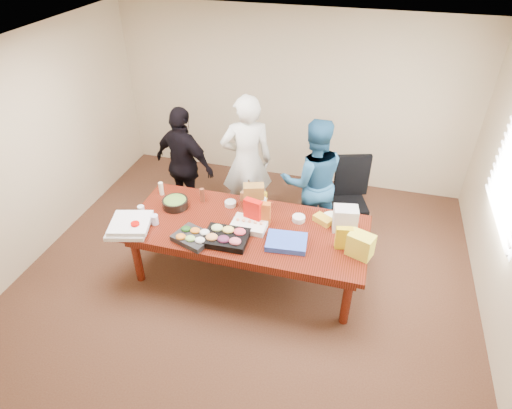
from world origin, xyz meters
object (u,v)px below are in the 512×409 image
(person_right, at_px, (313,181))
(sheet_cake, at_px, (249,225))
(person_center, at_px, (247,162))
(office_chair, at_px, (348,202))
(salad_bowl, at_px, (175,203))
(conference_table, at_px, (247,251))

(person_right, distance_m, sheet_cake, 1.16)
(person_center, relative_size, sheet_cake, 4.73)
(office_chair, distance_m, person_center, 1.47)
(office_chair, xyz_separation_m, person_right, (-0.48, -0.13, 0.32))
(office_chair, xyz_separation_m, salad_bowl, (-2.05, -0.98, 0.25))
(office_chair, relative_size, person_center, 0.57)
(person_right, height_order, salad_bowl, person_right)
(conference_table, height_order, person_right, person_right)
(office_chair, height_order, person_center, person_center)
(conference_table, height_order, salad_bowl, salad_bowl)
(salad_bowl, bearing_deg, person_right, 28.61)
(office_chair, bearing_deg, salad_bowl, -172.49)
(conference_table, bearing_deg, person_center, 106.36)
(conference_table, distance_m, sheet_cake, 0.41)
(person_center, distance_m, salad_bowl, 1.17)
(person_center, distance_m, sheet_cake, 1.18)
(conference_table, distance_m, person_center, 1.29)
(conference_table, xyz_separation_m, person_right, (0.60, 1.00, 0.49))
(office_chair, height_order, person_right, person_right)
(office_chair, height_order, salad_bowl, office_chair)
(conference_table, relative_size, person_right, 1.61)
(sheet_cake, height_order, salad_bowl, salad_bowl)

